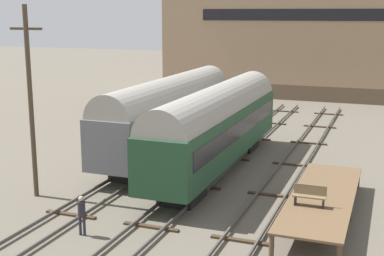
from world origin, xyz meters
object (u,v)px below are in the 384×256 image
at_px(train_car_grey, 169,111).
at_px(bench, 310,195).
at_px(utility_pole, 31,100).
at_px(train_car_green, 217,123).
at_px(person_worker, 82,212).

relative_size(train_car_grey, bench, 12.02).
height_order(train_car_grey, utility_pole, utility_pole).
bearing_deg(bench, utility_pole, -177.28).
xyz_separation_m(train_car_green, utility_pole, (-7.30, -7.54, 2.06)).
height_order(bench, utility_pole, utility_pole).
bearing_deg(utility_pole, train_car_green, 45.95).
relative_size(train_car_green, person_worker, 9.82).
distance_m(train_car_grey, train_car_green, 4.77).
xyz_separation_m(train_car_grey, train_car_green, (4.10, -2.45, -0.04)).
relative_size(bench, person_worker, 0.80).
relative_size(train_car_green, bench, 12.25).
bearing_deg(train_car_grey, train_car_green, -30.84).
relative_size(train_car_grey, train_car_green, 0.98).
bearing_deg(bench, train_car_grey, 138.50).
bearing_deg(utility_pole, train_car_grey, 72.24).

